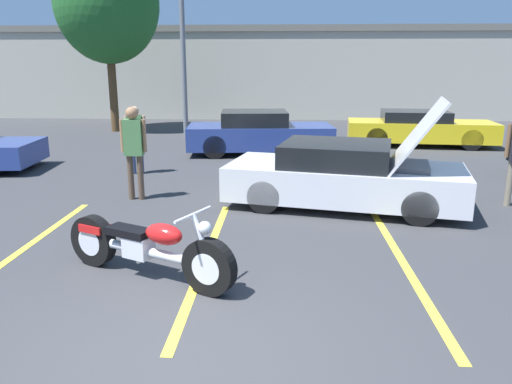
{
  "coord_description": "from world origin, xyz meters",
  "views": [
    {
      "loc": [
        0.92,
        -4.07,
        2.67
      ],
      "look_at": [
        0.53,
        3.14,
        0.8
      ],
      "focal_mm": 35.0,
      "sensor_mm": 36.0,
      "label": 1
    }
  ],
  "objects_px": {
    "parked_car_mid_left_row": "(259,133)",
    "spectator_by_show_car": "(134,144)",
    "parked_car_mid_right_row": "(419,128)",
    "show_car_hood_open": "(345,176)",
    "spectator_near_motorcycle": "(136,134)",
    "tree_background": "(107,3)",
    "motorcycle": "(147,248)"
  },
  "relations": [
    {
      "from": "tree_background",
      "to": "parked_car_mid_right_row",
      "type": "xyz_separation_m",
      "value": [
        11.25,
        -3.0,
        -4.31
      ]
    },
    {
      "from": "parked_car_mid_right_row",
      "to": "spectator_near_motorcycle",
      "type": "relative_size",
      "value": 2.91
    },
    {
      "from": "tree_background",
      "to": "parked_car_mid_left_row",
      "type": "bearing_deg",
      "value": -38.59
    },
    {
      "from": "spectator_near_motorcycle",
      "to": "spectator_by_show_car",
      "type": "distance_m",
      "value": 2.46
    },
    {
      "from": "motorcycle",
      "to": "parked_car_mid_right_row",
      "type": "xyz_separation_m",
      "value": [
        6.22,
        10.94,
        0.16
      ]
    },
    {
      "from": "parked_car_mid_left_row",
      "to": "parked_car_mid_right_row",
      "type": "bearing_deg",
      "value": 14.2
    },
    {
      "from": "motorcycle",
      "to": "parked_car_mid_right_row",
      "type": "bearing_deg",
      "value": 86.1
    },
    {
      "from": "parked_car_mid_left_row",
      "to": "spectator_by_show_car",
      "type": "relative_size",
      "value": 2.39
    },
    {
      "from": "parked_car_mid_left_row",
      "to": "spectator_near_motorcycle",
      "type": "bearing_deg",
      "value": -138.43
    },
    {
      "from": "parked_car_mid_left_row",
      "to": "spectator_by_show_car",
      "type": "xyz_separation_m",
      "value": [
        -2.22,
        -5.38,
        0.5
      ]
    },
    {
      "from": "motorcycle",
      "to": "show_car_hood_open",
      "type": "relative_size",
      "value": 0.51
    },
    {
      "from": "spectator_near_motorcycle",
      "to": "spectator_by_show_car",
      "type": "height_order",
      "value": "spectator_by_show_car"
    },
    {
      "from": "parked_car_mid_left_row",
      "to": "parked_car_mid_right_row",
      "type": "height_order",
      "value": "parked_car_mid_left_row"
    },
    {
      "from": "show_car_hood_open",
      "to": "spectator_near_motorcycle",
      "type": "xyz_separation_m",
      "value": [
        -4.78,
        2.66,
        0.39
      ]
    },
    {
      "from": "tree_background",
      "to": "parked_car_mid_left_row",
      "type": "distance_m",
      "value": 8.8
    },
    {
      "from": "tree_background",
      "to": "parked_car_mid_left_row",
      "type": "height_order",
      "value": "tree_background"
    },
    {
      "from": "parked_car_mid_right_row",
      "to": "spectator_by_show_car",
      "type": "xyz_separation_m",
      "value": [
        -7.45,
        -7.18,
        0.55
      ]
    },
    {
      "from": "motorcycle",
      "to": "spectator_by_show_car",
      "type": "bearing_deg",
      "value": 133.87
    },
    {
      "from": "motorcycle",
      "to": "show_car_hood_open",
      "type": "xyz_separation_m",
      "value": [
        2.89,
        3.47,
        0.19
      ]
    },
    {
      "from": "show_car_hood_open",
      "to": "spectator_near_motorcycle",
      "type": "bearing_deg",
      "value": 163.44
    },
    {
      "from": "spectator_near_motorcycle",
      "to": "spectator_by_show_car",
      "type": "relative_size",
      "value": 0.9
    },
    {
      "from": "parked_car_mid_left_row",
      "to": "parked_car_mid_right_row",
      "type": "relative_size",
      "value": 0.92
    },
    {
      "from": "spectator_by_show_car",
      "to": "spectator_near_motorcycle",
      "type": "bearing_deg",
      "value": 105.52
    },
    {
      "from": "tree_background",
      "to": "spectator_near_motorcycle",
      "type": "distance_m",
      "value": 9.28
    },
    {
      "from": "tree_background",
      "to": "spectator_by_show_car",
      "type": "distance_m",
      "value": 11.5
    },
    {
      "from": "motorcycle",
      "to": "spectator_near_motorcycle",
      "type": "relative_size",
      "value": 1.44
    },
    {
      "from": "tree_background",
      "to": "show_car_hood_open",
      "type": "distance_m",
      "value": 13.81
    },
    {
      "from": "motorcycle",
      "to": "spectator_by_show_car",
      "type": "relative_size",
      "value": 1.29
    },
    {
      "from": "tree_background",
      "to": "spectator_near_motorcycle",
      "type": "xyz_separation_m",
      "value": [
        3.14,
        -7.81,
        -3.89
      ]
    },
    {
      "from": "motorcycle",
      "to": "spectator_near_motorcycle",
      "type": "distance_m",
      "value": 6.44
    },
    {
      "from": "parked_car_mid_left_row",
      "to": "spectator_by_show_car",
      "type": "bearing_deg",
      "value": -117.13
    },
    {
      "from": "spectator_near_motorcycle",
      "to": "show_car_hood_open",
      "type": "bearing_deg",
      "value": -29.12
    }
  ]
}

